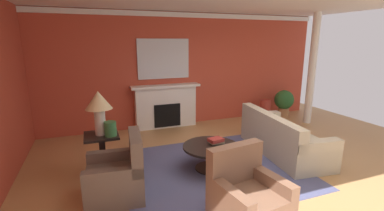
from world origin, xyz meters
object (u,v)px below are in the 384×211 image
armchair_facing_fireplace (248,200)px  sofa (282,140)px  armchair_near_window (118,177)px  table_lamp (99,104)px  fireplace (166,107)px  vase_on_side_table (110,129)px  vase_tall_corner (265,110)px  mantel_mirror (164,59)px  side_table (103,151)px  potted_plant (284,102)px  coffee_table (211,152)px

armchair_facing_fireplace → sofa: bearing=41.5°
armchair_near_window → table_lamp: size_ratio=1.27×
fireplace → armchair_facing_fireplace: (-0.10, -4.15, -0.23)m
fireplace → sofa: bearing=-55.8°
vase_on_side_table → vase_tall_corner: size_ratio=0.43×
mantel_mirror → vase_on_side_table: size_ratio=5.57×
side_table → potted_plant: bearing=18.2°
mantel_mirror → coffee_table: bearing=-88.3°
vase_tall_corner → side_table: bearing=-158.8°
armchair_near_window → vase_tall_corner: 5.21m
armchair_near_window → table_lamp: table_lamp is taller
sofa → vase_tall_corner: sofa is taller
mantel_mirror → side_table: 3.13m
sofa → armchair_facing_fireplace: (-1.82, -1.61, 0.01)m
table_lamp → potted_plant: 5.55m
armchair_facing_fireplace → vase_on_side_table: 2.48m
armchair_facing_fireplace → potted_plant: armchair_facing_fireplace is taller
coffee_table → table_lamp: bearing=162.8°
fireplace → table_lamp: table_lamp is taller
coffee_table → fireplace: bearing=91.8°
sofa → armchair_near_window: 3.31m
armchair_near_window → potted_plant: armchair_near_window is taller
mantel_mirror → armchair_facing_fireplace: bearing=-91.3°
coffee_table → table_lamp: (-1.80, 0.56, 0.89)m
fireplace → mantel_mirror: size_ratio=1.33×
sofa → side_table: (-3.44, 0.44, 0.10)m
side_table → table_lamp: 0.82m
sofa → side_table: size_ratio=3.12×
fireplace → potted_plant: bearing=-6.2°
potted_plant → coffee_table: bearing=-146.4°
coffee_table → side_table: 1.89m
fireplace → potted_plant: size_ratio=2.16×
mantel_mirror → armchair_facing_fireplace: 4.52m
table_lamp → armchair_facing_fireplace: bearing=-51.6°
armchair_near_window → potted_plant: bearing=27.1°
sofa → armchair_near_window: size_ratio=2.30×
side_table → armchair_near_window: bearing=-79.8°
vase_on_side_table → potted_plant: (5.08, 1.84, -0.33)m
sofa → vase_on_side_table: size_ratio=8.97×
armchair_near_window → side_table: armchair_near_window is taller
coffee_table → side_table: bearing=162.8°
armchair_facing_fireplace → armchair_near_window: bearing=141.3°
armchair_near_window → coffee_table: armchair_near_window is taller
side_table → potted_plant: potted_plant is taller
armchair_facing_fireplace → fireplace: bearing=88.7°
mantel_mirror → sofa: 3.50m
vase_on_side_table → armchair_near_window: bearing=-89.4°
mantel_mirror → potted_plant: mantel_mirror is taller
fireplace → potted_plant: fireplace is taller
armchair_facing_fireplace → potted_plant: (3.60, 3.77, 0.19)m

